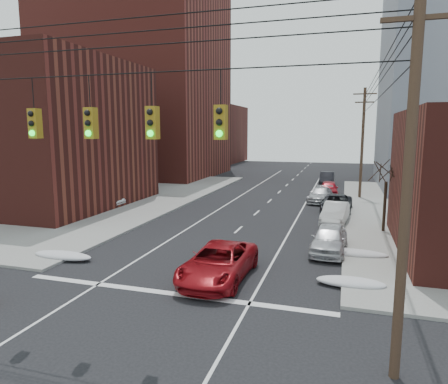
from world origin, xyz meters
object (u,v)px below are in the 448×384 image
Objects in this scene: lot_car_c at (65,197)px; parked_car_c at (337,203)px; lot_car_a at (101,198)px; lot_car_b at (122,189)px; parked_car_b at (335,213)px; parked_car_d at (320,195)px; red_pickup at (219,262)px; lot_car_d at (96,186)px; parked_car_f at (327,178)px; parked_car_a at (329,239)px; parked_car_e at (329,188)px.

parked_car_c is at bearing -78.01° from lot_car_c.
lot_car_b is at bearing 13.31° from lot_car_a.
parked_car_b is 0.96× the size of parked_car_d.
red_pickup is 18.44m from parked_car_c.
parked_car_c is at bearing 95.87° from parked_car_b.
lot_car_c is 1.08× the size of lot_car_d.
parked_car_b reaches higher than lot_car_c.
red_pickup is 20.85m from lot_car_a.
parked_car_c is 1.07× the size of parked_car_d.
lot_car_b is at bearing -19.58° from lot_car_c.
lot_car_a is (-20.50, 0.54, 0.08)m from parked_car_b.
parked_car_b is 4.49m from parked_car_c.
parked_car_c is 1.08× the size of parked_car_f.
lot_car_d is at bearing -168.91° from parked_car_d.
parked_car_f reaches higher than parked_car_a.
parked_car_a reaches higher than lot_car_b.
parked_car_f reaches higher than parked_car_d.
parked_car_a is at bearing -105.68° from lot_car_b.
lot_car_a reaches higher than parked_car_c.
parked_car_d is at bearing 82.58° from red_pickup.
parked_car_b is at bearing -88.99° from parked_car_e.
parked_car_a is 12.06m from parked_car_c.
parked_car_b is at bearing -85.57° from parked_car_f.
parked_car_a is 1.00× the size of lot_car_c.
parked_car_b is 1.01× the size of lot_car_c.
parked_car_a is 28.79m from lot_car_d.
lot_car_b is 6.37m from lot_car_c.
lot_car_b is at bearing -164.75° from parked_car_e.
parked_car_f is at bearing 85.78° from red_pickup.
parked_car_c is 25.27m from lot_car_d.
parked_car_c is at bearing -109.29° from lot_car_d.
parked_car_e is at bearing 100.22° from parked_car_b.
parked_car_a reaches higher than parked_car_b.
lot_car_a is 5.59m from lot_car_b.
parked_car_f is 28.24m from lot_car_d.
parked_car_e is at bearing -54.84° from lot_car_b.
lot_car_d reaches higher than parked_car_a.
parked_car_a is at bearing -86.89° from parked_car_f.
red_pickup reaches higher than lot_car_c.
red_pickup reaches higher than parked_car_a.
parked_car_a reaches higher than lot_car_c.
parked_car_e is at bearing -59.15° from lot_car_c.
parked_car_f reaches higher than lot_car_c.
parked_car_e is (-0.84, 20.54, -0.01)m from parked_car_a.
lot_car_b is (-21.53, 13.58, 0.04)m from parked_car_a.
red_pickup is 1.27× the size of parked_car_e.
parked_car_c is at bearing 75.68° from red_pickup.
lot_car_d is (-25.03, 14.24, 0.09)m from parked_car_a.
parked_car_f is at bearing 99.99° from parked_car_b.
red_pickup is 28.45m from lot_car_d.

